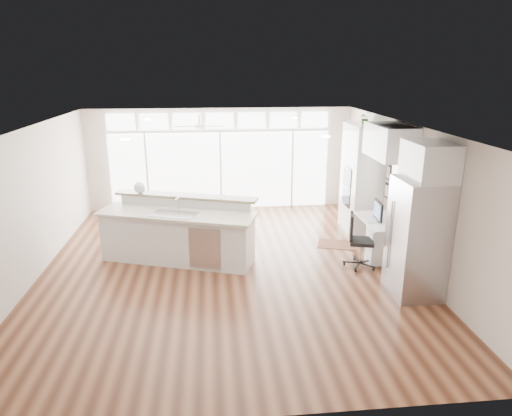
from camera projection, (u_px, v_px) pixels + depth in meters
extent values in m
cube|color=#462415|center=(228.00, 268.00, 8.83)|extent=(7.00, 8.00, 0.02)
cube|color=white|center=(225.00, 127.00, 8.03)|extent=(7.00, 8.00, 0.02)
cube|color=beige|center=(220.00, 159.00, 12.23)|extent=(7.00, 0.04, 2.70)
cube|color=beige|center=(241.00, 310.00, 4.63)|extent=(7.00, 0.04, 2.70)
cube|color=beige|center=(29.00, 206.00, 8.09)|extent=(0.04, 8.00, 2.70)
cube|color=beige|center=(408.00, 196.00, 8.77)|extent=(0.04, 8.00, 2.70)
cube|color=white|center=(221.00, 171.00, 12.26)|extent=(5.80, 0.06, 2.08)
cube|color=white|center=(220.00, 121.00, 11.87)|extent=(5.90, 0.06, 0.40)
cube|color=white|center=(401.00, 182.00, 8.99)|extent=(0.04, 0.85, 0.85)
cube|color=silver|center=(199.00, 122.00, 10.71)|extent=(1.16, 1.16, 0.32)
cube|color=white|center=(224.00, 127.00, 8.23)|extent=(3.40, 3.00, 0.02)
cube|color=silver|center=(361.00, 179.00, 10.48)|extent=(0.64, 1.20, 2.50)
cube|color=silver|center=(380.00, 238.00, 9.31)|extent=(0.72, 1.30, 0.76)
cube|color=silver|center=(390.00, 142.00, 8.73)|extent=(0.64, 1.30, 0.64)
cube|color=#B1B0B5|center=(417.00, 238.00, 7.55)|extent=(0.76, 0.90, 2.00)
cube|color=silver|center=(430.00, 161.00, 7.17)|extent=(0.64, 0.90, 0.60)
cube|color=black|center=(388.00, 182.00, 9.63)|extent=(0.06, 0.22, 0.80)
cube|color=silver|center=(177.00, 231.00, 8.98)|extent=(3.31, 2.11, 1.23)
cube|color=#3C1C13|center=(336.00, 244.00, 9.97)|extent=(0.93, 0.79, 0.01)
cube|color=black|center=(362.00, 241.00, 8.74)|extent=(0.66, 0.63, 1.06)
sphere|color=silver|center=(140.00, 188.00, 9.34)|extent=(0.30, 0.30, 0.24)
cube|color=black|center=(378.00, 210.00, 9.12)|extent=(0.12, 0.51, 0.42)
cube|color=silver|center=(369.00, 220.00, 9.17)|extent=(0.15, 0.32, 0.02)
imported|color=#2B5223|center=(365.00, 119.00, 10.08)|extent=(0.28, 0.30, 0.22)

